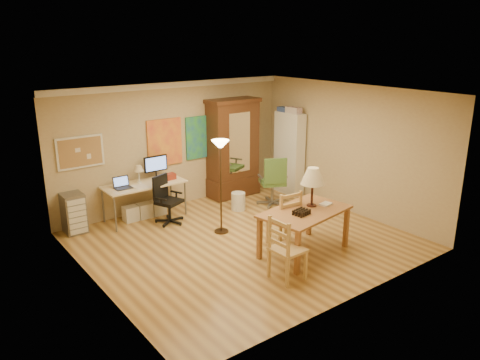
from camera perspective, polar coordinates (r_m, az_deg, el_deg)
floor at (r=8.69m, az=0.55°, el=-7.41°), size 5.50×5.50×0.00m
crown_molding at (r=10.02m, az=-8.17°, el=11.40°), size 5.50×0.08×0.12m
corkboard at (r=9.41m, az=-18.89°, el=3.24°), size 0.90×0.04×0.62m
art_panel_left at (r=10.09m, az=-9.16°, el=4.55°), size 0.80×0.04×1.00m
art_panel_right at (r=10.53m, az=-4.82°, el=5.23°), size 0.75×0.04×0.95m
dining_table at (r=8.05m, az=8.28°, el=-2.49°), size 1.70×1.18×1.47m
ladder_chair_back at (r=8.37m, az=5.47°, el=-4.86°), size 0.52×0.50×1.04m
ladder_chair_left at (r=7.24m, az=5.63°, el=-8.54°), size 0.47×0.49×1.03m
torchiere_lamp at (r=8.60m, az=-2.39°, el=2.55°), size 0.33×0.33×1.80m
computer_desk at (r=9.80m, az=-11.46°, el=-1.99°), size 1.65×0.72×1.24m
office_chair_black at (r=9.53m, az=-8.75°, el=-3.67°), size 0.60×0.60×0.97m
office_chair_green at (r=10.39m, az=4.00°, el=-1.50°), size 0.69×0.69×1.12m
drawer_cart at (r=9.47m, az=-19.61°, el=-3.81°), size 0.39×0.46×0.77m
armoire at (r=10.84m, az=-0.88°, el=3.13°), size 1.24×0.59×2.27m
bookshelf at (r=11.10m, az=6.00°, el=3.23°), size 0.29×0.77×1.93m
wastebin at (r=10.12m, az=-0.21°, el=-2.60°), size 0.31×0.31×0.39m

